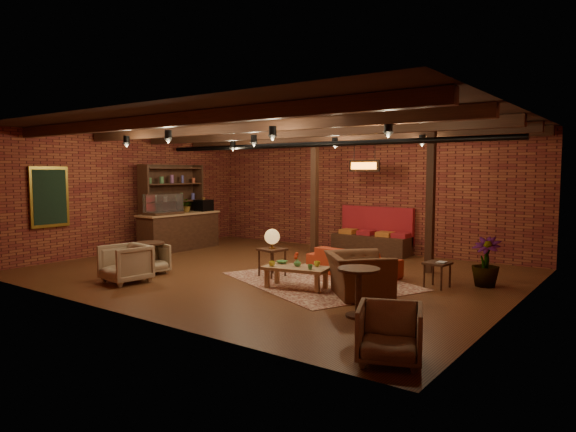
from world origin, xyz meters
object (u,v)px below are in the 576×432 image
Objects in this scene: armchair_a at (149,257)px; round_table_right at (359,284)px; armchair_right at (359,268)px; plant_tall at (487,212)px; side_table_lamp at (272,240)px; round_table_left at (150,252)px; sofa at (353,262)px; side_table_book at (437,264)px; armchair_far at (390,331)px; coffee_table at (296,269)px; armchair_b at (125,262)px.

armchair_a is 5.24m from round_table_right.
plant_tall is (1.58, 2.15, 0.92)m from armchair_right.
side_table_lamp is at bearing -156.17° from plant_tall.
armchair_right is at bearing 9.90° from round_table_left.
sofa is at bearing 41.28° from side_table_lamp.
side_table_lamp reaches higher than side_table_book.
armchair_far is (0.93, -4.08, -0.08)m from side_table_book.
side_table_lamp is (-1.30, -1.14, 0.48)m from sofa.
armchair_right is (0.99, -1.58, 0.22)m from sofa.
armchair_far reaches higher than sofa.
plant_tall is at bearing 23.83° from side_table_lamp.
round_table_right is at bearing 164.07° from armchair_right.
armchair_a reaches higher than coffee_table.
sofa is at bearing 177.46° from side_table_book.
armchair_b reaches higher than round_table_left.
round_table_right is 0.26× the size of plant_tall.
sofa is 1.88m from armchair_right.
armchair_a is at bearing -42.35° from round_table_left.
round_table_left is 1.01m from armchair_b.
armchair_right is (2.29, -0.44, -0.25)m from side_table_lamp.
armchair_b is at bearing -132.46° from side_table_lamp.
round_table_right reaches higher than side_table_book.
armchair_right is at bearing -126.29° from plant_tall.
sofa is 4.42m from round_table_left.
armchair_a reaches higher than side_table_book.
armchair_b reaches higher than armchair_a.
round_table_left is (-3.45, -0.66, 0.08)m from coffee_table.
armchair_far is at bearing -0.61° from armchair_b.
plant_tall is at bearing -80.49° from armchair_right.
armchair_a is 0.25× the size of plant_tall.
round_table_left is 4.77m from armchair_right.
coffee_table is at bearing 152.16° from round_table_right.
armchair_far is at bearing -36.39° from side_table_lamp.
round_table_right is 3.56m from plant_tall.
sofa is at bearing 52.43° from armchair_b.
sofa is 1.50× the size of coffee_table.
armchair_far reaches higher than armchair_a.
armchair_a is (-3.62, -2.48, 0.07)m from sofa.
coffee_table is 1.96× the size of round_table_left.
armchair_right is at bearing 102.60° from armchair_far.
armchair_right reaches higher than armchair_a.
armchair_a reaches higher than sofa.
round_table_left is (-3.71, -2.40, 0.17)m from sofa.
plant_tall is (-0.22, 4.73, 1.06)m from armchair_far.
armchair_a is at bearing 39.14° from sofa.
sofa is at bearing 32.94° from round_table_left.
sofa is 3.17m from round_table_right.
coffee_table is at bearing -29.95° from side_table_lamp.
round_table_right is (2.91, -1.59, -0.26)m from side_table_lamp.
coffee_table is at bearing -140.83° from plant_tall.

